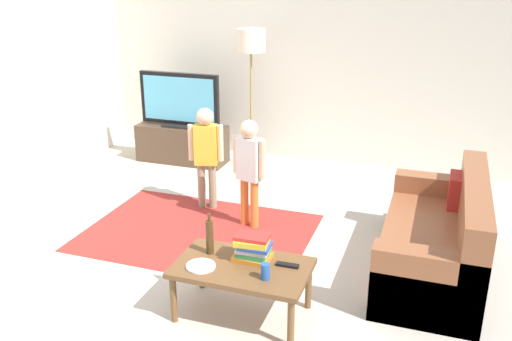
{
  "coord_description": "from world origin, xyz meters",
  "views": [
    {
      "loc": [
        1.64,
        -4.15,
        2.5
      ],
      "look_at": [
        0.0,
        0.6,
        0.65
      ],
      "focal_mm": 39.01,
      "sensor_mm": 36.0,
      "label": 1
    }
  ],
  "objects_px": {
    "tv": "(180,100)",
    "child_center": "(249,164)",
    "tv_remote": "(287,265)",
    "floor_lamp": "(251,48)",
    "plate": "(201,266)",
    "tv_stand": "(182,144)",
    "soda_can": "(265,271)",
    "child_near_tv": "(206,149)",
    "coffee_table": "(242,271)",
    "book_stack": "(253,248)",
    "bottle": "(210,237)",
    "couch": "(441,243)"
  },
  "relations": [
    {
      "from": "tv_stand",
      "to": "plate",
      "type": "height_order",
      "value": "tv_stand"
    },
    {
      "from": "child_near_tv",
      "to": "tv_remote",
      "type": "distance_m",
      "value": 2.17
    },
    {
      "from": "bottle",
      "to": "soda_can",
      "type": "xyz_separation_m",
      "value": [
        0.52,
        -0.22,
        -0.08
      ]
    },
    {
      "from": "tv_stand",
      "to": "plate",
      "type": "distance_m",
      "value": 3.63
    },
    {
      "from": "tv",
      "to": "couch",
      "type": "height_order",
      "value": "tv"
    },
    {
      "from": "couch",
      "to": "coffee_table",
      "type": "relative_size",
      "value": 1.8
    },
    {
      "from": "bottle",
      "to": "child_near_tv",
      "type": "bearing_deg",
      "value": 114.75
    },
    {
      "from": "tv_stand",
      "to": "child_near_tv",
      "type": "xyz_separation_m",
      "value": [
        0.94,
        -1.31,
        0.43
      ]
    },
    {
      "from": "floor_lamp",
      "to": "soda_can",
      "type": "distance_m",
      "value": 3.73
    },
    {
      "from": "book_stack",
      "to": "bottle",
      "type": "distance_m",
      "value": 0.35
    },
    {
      "from": "tv_remote",
      "to": "plate",
      "type": "height_order",
      "value": "plate"
    },
    {
      "from": "tv_stand",
      "to": "child_near_tv",
      "type": "bearing_deg",
      "value": -54.22
    },
    {
      "from": "tv_stand",
      "to": "child_near_tv",
      "type": "height_order",
      "value": "child_near_tv"
    },
    {
      "from": "tv_stand",
      "to": "tv_remote",
      "type": "xyz_separation_m",
      "value": [
        2.33,
        -2.97,
        0.19
      ]
    },
    {
      "from": "child_center",
      "to": "book_stack",
      "type": "height_order",
      "value": "child_center"
    },
    {
      "from": "soda_can",
      "to": "coffee_table",
      "type": "bearing_deg",
      "value": 151.39
    },
    {
      "from": "couch",
      "to": "book_stack",
      "type": "xyz_separation_m",
      "value": [
        -1.34,
        -1.01,
        0.23
      ]
    },
    {
      "from": "floor_lamp",
      "to": "plate",
      "type": "bearing_deg",
      "value": -76.66
    },
    {
      "from": "tv_stand",
      "to": "coffee_table",
      "type": "xyz_separation_m",
      "value": [
        2.01,
        -3.07,
        0.13
      ]
    },
    {
      "from": "child_center",
      "to": "tv_remote",
      "type": "distance_m",
      "value": 1.61
    },
    {
      "from": "tv",
      "to": "soda_can",
      "type": "relative_size",
      "value": 9.17
    },
    {
      "from": "bottle",
      "to": "tv_remote",
      "type": "height_order",
      "value": "bottle"
    },
    {
      "from": "bottle",
      "to": "floor_lamp",
      "type": "bearing_deg",
      "value": 103.89
    },
    {
      "from": "tv_remote",
      "to": "plate",
      "type": "distance_m",
      "value": 0.64
    },
    {
      "from": "couch",
      "to": "child_center",
      "type": "distance_m",
      "value": 1.93
    },
    {
      "from": "plate",
      "to": "soda_can",
      "type": "bearing_deg",
      "value": 0.0
    },
    {
      "from": "bottle",
      "to": "plate",
      "type": "xyz_separation_m",
      "value": [
        0.02,
        -0.22,
        -0.13
      ]
    },
    {
      "from": "child_near_tv",
      "to": "child_center",
      "type": "xyz_separation_m",
      "value": [
        0.59,
        -0.28,
        -0.0
      ]
    },
    {
      "from": "floor_lamp",
      "to": "bottle",
      "type": "distance_m",
      "value": 3.36
    },
    {
      "from": "tv",
      "to": "child_center",
      "type": "xyz_separation_m",
      "value": [
        1.53,
        -1.57,
        -0.18
      ]
    },
    {
      "from": "tv_stand",
      "to": "soda_can",
      "type": "distance_m",
      "value": 3.89
    },
    {
      "from": "tv",
      "to": "soda_can",
      "type": "bearing_deg",
      "value": -54.86
    },
    {
      "from": "tv",
      "to": "coffee_table",
      "type": "bearing_deg",
      "value": -56.61
    },
    {
      "from": "book_stack",
      "to": "soda_can",
      "type": "height_order",
      "value": "book_stack"
    },
    {
      "from": "book_stack",
      "to": "plate",
      "type": "bearing_deg",
      "value": -144.06
    },
    {
      "from": "child_center",
      "to": "plate",
      "type": "bearing_deg",
      "value": -83.09
    },
    {
      "from": "floor_lamp",
      "to": "plate",
      "type": "relative_size",
      "value": 8.09
    },
    {
      "from": "child_near_tv",
      "to": "book_stack",
      "type": "xyz_separation_m",
      "value": [
        1.11,
        -1.64,
        -0.15
      ]
    },
    {
      "from": "plate",
      "to": "tv_remote",
      "type": "bearing_deg",
      "value": 20.14
    },
    {
      "from": "soda_can",
      "to": "tv_remote",
      "type": "bearing_deg",
      "value": 65.56
    },
    {
      "from": "tv_stand",
      "to": "tv",
      "type": "relative_size",
      "value": 1.09
    },
    {
      "from": "child_near_tv",
      "to": "tv_remote",
      "type": "xyz_separation_m",
      "value": [
        1.38,
        -1.66,
        -0.24
      ]
    },
    {
      "from": "child_center",
      "to": "coffee_table",
      "type": "height_order",
      "value": "child_center"
    },
    {
      "from": "couch",
      "to": "floor_lamp",
      "type": "xyz_separation_m",
      "value": [
        -2.46,
        2.09,
        1.25
      ]
    },
    {
      "from": "tv_remote",
      "to": "tv_stand",
      "type": "bearing_deg",
      "value": 126.5
    },
    {
      "from": "tv",
      "to": "child_center",
      "type": "height_order",
      "value": "tv"
    },
    {
      "from": "tv",
      "to": "bottle",
      "type": "xyz_separation_m",
      "value": [
        1.71,
        -2.94,
        -0.29
      ]
    },
    {
      "from": "tv_remote",
      "to": "floor_lamp",
      "type": "bearing_deg",
      "value": 112.42
    },
    {
      "from": "tv_remote",
      "to": "plate",
      "type": "relative_size",
      "value": 0.77
    },
    {
      "from": "coffee_table",
      "to": "plate",
      "type": "xyz_separation_m",
      "value": [
        -0.28,
        -0.12,
        0.06
      ]
    }
  ]
}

